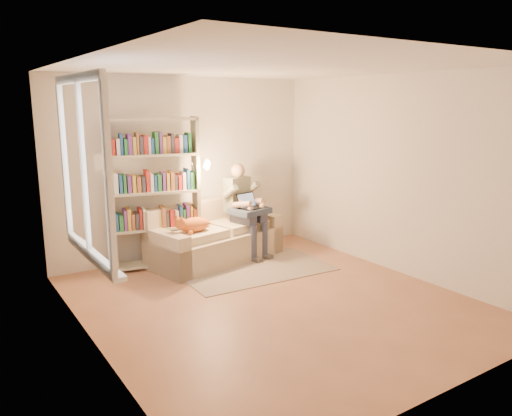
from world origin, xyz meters
TOP-DOWN VIEW (x-y plane):
  - floor at (0.00, 0.00)m, footprint 4.50×4.50m
  - ceiling at (0.00, 0.00)m, footprint 4.00×4.50m
  - wall_left at (-2.00, 0.00)m, footprint 0.02×4.50m
  - wall_right at (2.00, 0.00)m, footprint 0.02×4.50m
  - wall_back at (0.00, 2.25)m, footprint 4.00×0.02m
  - wall_front at (0.00, -2.25)m, footprint 4.00×0.02m
  - window at (-1.95, 0.20)m, footprint 0.12×1.52m
  - sofa at (0.19, 1.74)m, footprint 2.07×1.25m
  - person at (0.66, 1.69)m, footprint 0.48×0.65m
  - cat at (-0.24, 1.52)m, footprint 0.65×0.33m
  - blanket at (0.65, 1.56)m, footprint 0.60×0.52m
  - laptop at (0.65, 1.57)m, footprint 0.38×0.34m
  - bookshelf at (-0.63, 1.90)m, footprint 1.35×0.64m
  - rug at (0.44, 1.04)m, footprint 2.09×1.30m

SIDE VIEW (x-z plane):
  - floor at x=0.00m, z-range 0.00..0.00m
  - rug at x=0.44m, z-range 0.00..0.01m
  - sofa at x=0.19m, z-range -0.11..0.71m
  - cat at x=-0.24m, z-range 0.51..0.75m
  - blanket at x=0.65m, z-range 0.66..0.74m
  - person at x=0.66m, z-range 0.09..1.45m
  - laptop at x=0.65m, z-range 0.65..0.93m
  - bookshelf at x=-0.63m, z-range 0.11..2.16m
  - wall_left at x=-2.00m, z-range 0.00..2.60m
  - wall_right at x=2.00m, z-range 0.00..2.60m
  - wall_back at x=0.00m, z-range 0.00..2.60m
  - wall_front at x=0.00m, z-range 0.00..2.60m
  - window at x=-1.95m, z-range 0.53..2.22m
  - ceiling at x=0.00m, z-range 2.59..2.61m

